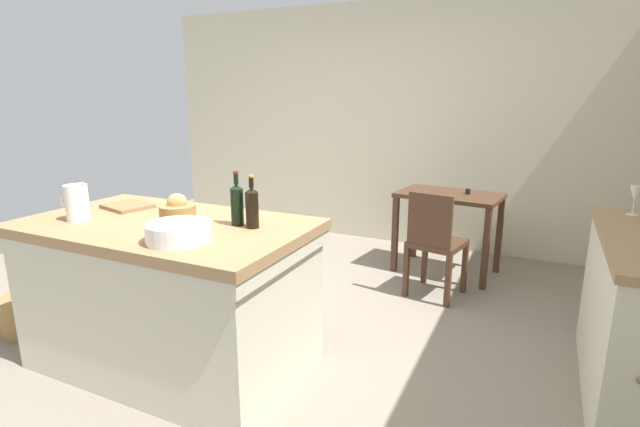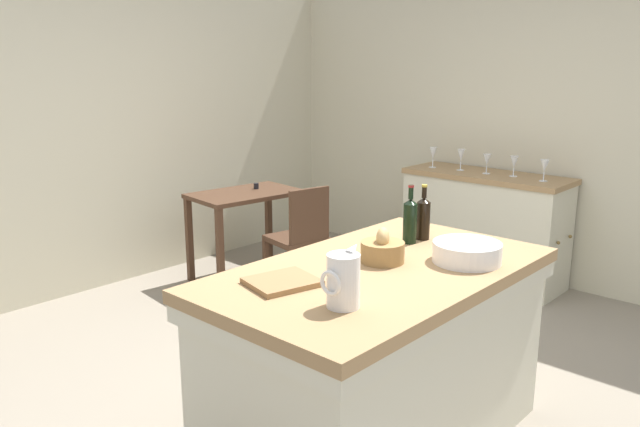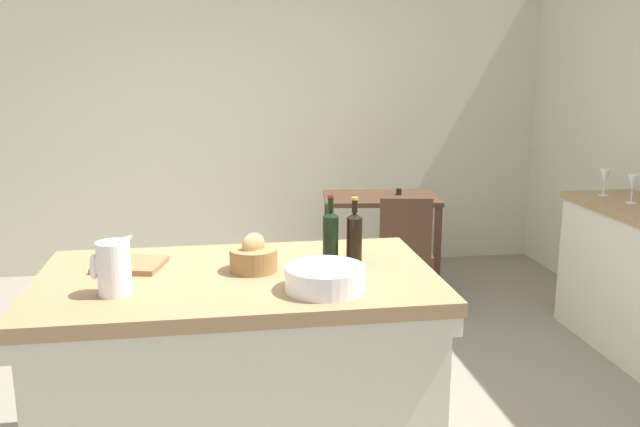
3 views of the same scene
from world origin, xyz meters
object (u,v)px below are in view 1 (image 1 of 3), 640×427
at_px(wine_bottle_amber, 237,204).
at_px(cutting_board, 128,206).
at_px(pitcher, 77,202).
at_px(writing_desk, 449,207).
at_px(wicker_hamper, 28,314).
at_px(wine_bottle_dark, 252,207).
at_px(wash_bowl, 179,232).
at_px(bread_basket, 178,212).
at_px(wine_glass_far_right, 635,195).
at_px(island_table, 170,289).
at_px(wooden_chair, 435,241).

bearing_deg(wine_bottle_amber, cutting_board, 177.49).
xyz_separation_m(pitcher, wine_bottle_amber, (0.91, 0.31, 0.02)).
bearing_deg(writing_desk, pitcher, -123.93).
bearing_deg(cutting_board, wine_bottle_amber, -2.51).
bearing_deg(pitcher, wicker_hamper, 176.30).
bearing_deg(wine_bottle_amber, wine_bottle_dark, -6.10).
height_order(wash_bowl, wine_bottle_dark, wine_bottle_dark).
bearing_deg(pitcher, bread_basket, 22.03).
distance_m(cutting_board, wicker_hamper, 1.12).
bearing_deg(wine_glass_far_right, island_table, -152.47).
distance_m(pitcher, cutting_board, 0.37).
bearing_deg(cutting_board, writing_desk, 52.24).
height_order(wooden_chair, wine_glass_far_right, wine_glass_far_right).
distance_m(cutting_board, wine_glass_far_right, 3.15).
xyz_separation_m(wine_bottle_dark, wine_bottle_amber, (-0.11, 0.01, 0.00)).
relative_size(wooden_chair, wash_bowl, 2.75).
bearing_deg(cutting_board, wine_bottle_dark, -2.90).
height_order(wine_bottle_dark, wicker_hamper, wine_bottle_dark).
distance_m(wooden_chair, wine_bottle_dark, 1.81).
distance_m(island_table, wicker_hamper, 1.26).
height_order(cutting_board, wine_bottle_amber, wine_bottle_amber).
bearing_deg(wine_bottle_amber, wooden_chair, 62.99).
bearing_deg(pitcher, wine_bottle_amber, 19.05).
xyz_separation_m(wine_bottle_dark, wine_glass_far_right, (1.94, 1.17, 0.02)).
bearing_deg(wooden_chair, wine_bottle_dark, -113.64).
height_order(island_table, bread_basket, bread_basket).
relative_size(wine_bottle_dark, wine_bottle_amber, 0.96).
xyz_separation_m(island_table, cutting_board, (-0.47, 0.17, 0.43)).
bearing_deg(wine_bottle_dark, wine_glass_far_right, 31.13).
xyz_separation_m(bread_basket, wicker_hamper, (-1.27, -0.18, -0.83)).
bearing_deg(wash_bowl, island_table, 143.00).
distance_m(pitcher, wine_bottle_dark, 1.06).
bearing_deg(island_table, wicker_hamper, -173.45).
height_order(writing_desk, pitcher, pitcher).
xyz_separation_m(bread_basket, wine_bottle_dark, (0.46, 0.08, 0.06)).
relative_size(writing_desk, wash_bowl, 2.97).
xyz_separation_m(wooden_chair, wicker_hamper, (-2.43, -1.83, -0.34)).
height_order(cutting_board, wine_bottle_dark, wine_bottle_dark).
bearing_deg(wine_glass_far_right, bread_basket, -152.51).
bearing_deg(bread_basket, wash_bowl, -47.99).
xyz_separation_m(wash_bowl, wicker_hamper, (-1.54, 0.12, -0.82)).
bearing_deg(wine_bottle_dark, cutting_board, 177.10).
bearing_deg(island_table, wash_bowl, -37.00).
relative_size(wash_bowl, cutting_board, 1.15).
bearing_deg(wash_bowl, pitcher, 174.98).
relative_size(cutting_board, wicker_hamper, 0.82).
height_order(wooden_chair, wicker_hamper, wooden_chair).
relative_size(island_table, writing_desk, 1.76).
bearing_deg(cutting_board, pitcher, -92.71).
relative_size(island_table, bread_basket, 8.18).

